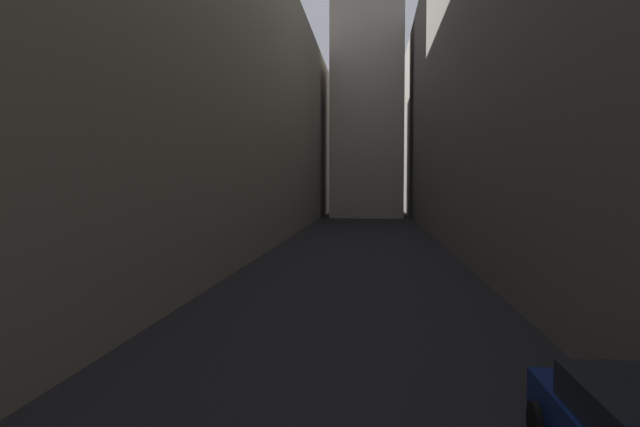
# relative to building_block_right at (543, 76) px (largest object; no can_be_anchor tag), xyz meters

# --- Properties ---
(ground_plane) EXTENTS (264.00, 264.00, 0.00)m
(ground_plane) POSITION_rel_building_block_right_xyz_m (-12.90, -2.00, -11.78)
(ground_plane) COLOR black
(building_block_left) EXTENTS (15.91, 108.00, 19.93)m
(building_block_left) POSITION_rel_building_block_right_xyz_m (-26.36, 0.00, -1.82)
(building_block_left) COLOR gray
(building_block_left) RESTS_ON ground
(building_block_right) EXTENTS (14.81, 108.00, 23.57)m
(building_block_right) POSITION_rel_building_block_right_xyz_m (0.00, 0.00, 0.00)
(building_block_right) COLOR #60594F
(building_block_right) RESTS_ON ground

